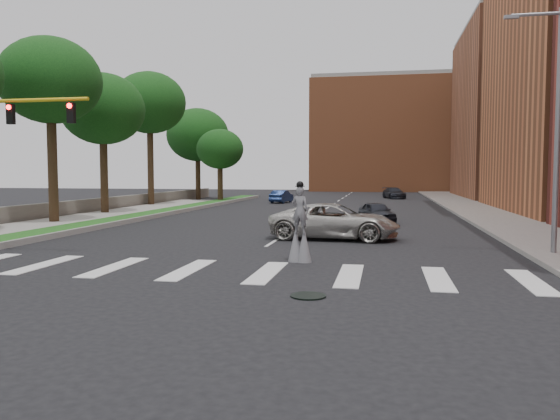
# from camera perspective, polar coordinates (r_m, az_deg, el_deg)

# --- Properties ---
(ground_plane) EXTENTS (160.00, 160.00, 0.00)m
(ground_plane) POSITION_cam_1_polar(r_m,az_deg,el_deg) (16.47, -6.54, -7.00)
(ground_plane) COLOR black
(ground_plane) RESTS_ON ground
(grass_median) EXTENTS (2.00, 60.00, 0.25)m
(grass_median) POSITION_cam_1_polar(r_m,az_deg,el_deg) (39.13, -13.91, -0.53)
(grass_median) COLOR #1A5217
(grass_median) RESTS_ON ground
(median_curb) EXTENTS (0.20, 60.00, 0.28)m
(median_curb) POSITION_cam_1_polar(r_m,az_deg,el_deg) (38.70, -12.49, -0.53)
(median_curb) COLOR gray
(median_curb) RESTS_ON ground
(sidewalk_left) EXTENTS (4.00, 60.00, 0.18)m
(sidewalk_left) POSITION_cam_1_polar(r_m,az_deg,el_deg) (32.09, -26.33, -1.86)
(sidewalk_left) COLOR gray
(sidewalk_left) RESTS_ON ground
(sidewalk_right) EXTENTS (5.00, 90.00, 0.18)m
(sidewalk_right) POSITION_cam_1_polar(r_m,az_deg,el_deg) (41.26, 21.48, -0.51)
(sidewalk_right) COLOR gray
(sidewalk_right) RESTS_ON ground
(stone_wall) EXTENTS (0.50, 56.00, 1.10)m
(stone_wall) POSITION_cam_1_polar(r_m,az_deg,el_deg) (43.41, -19.42, 0.36)
(stone_wall) COLOR #605A52
(stone_wall) RESTS_ON ground
(manhole) EXTENTS (0.90, 0.90, 0.04)m
(manhole) POSITION_cam_1_polar(r_m,az_deg,el_deg) (13.91, 2.97, -8.95)
(manhole) COLOR black
(manhole) RESTS_ON ground
(building_far) EXTENTS (16.00, 22.00, 20.00)m
(building_far) POSITION_cam_1_polar(r_m,az_deg,el_deg) (71.85, 24.91, 9.11)
(building_far) COLOR #A55C3D
(building_far) RESTS_ON ground
(building_backdrop) EXTENTS (26.00, 14.00, 18.00)m
(building_backdrop) POSITION_cam_1_polar(r_m,az_deg,el_deg) (93.62, 11.60, 7.51)
(building_backdrop) COLOR #B9643A
(building_backdrop) RESTS_ON ground
(streetlight) EXTENTS (2.05, 0.20, 9.00)m
(streetlight) POSITION_cam_1_polar(r_m,az_deg,el_deg) (22.34, 26.80, 8.10)
(streetlight) COLOR slate
(streetlight) RESTS_ON ground
(stilt_performer) EXTENTS (0.83, 0.58, 2.82)m
(stilt_performer) POSITION_cam_1_polar(r_m,az_deg,el_deg) (18.99, 2.09, -2.20)
(stilt_performer) COLOR #322214
(stilt_performer) RESTS_ON ground
(suv_crossing) EXTENTS (6.16, 3.12, 1.67)m
(suv_crossing) POSITION_cam_1_polar(r_m,az_deg,el_deg) (25.61, 5.75, -1.17)
(suv_crossing) COLOR #BBB8B0
(suv_crossing) RESTS_ON ground
(car_near) EXTENTS (2.72, 4.04, 1.28)m
(car_near) POSITION_cam_1_polar(r_m,az_deg,el_deg) (34.48, 10.07, -0.22)
(car_near) COLOR black
(car_near) RESTS_ON ground
(car_mid) EXTENTS (1.91, 4.02, 1.27)m
(car_mid) POSITION_cam_1_polar(r_m,az_deg,el_deg) (55.43, 0.16, 1.42)
(car_mid) COLOR navy
(car_mid) RESTS_ON ground
(car_far) EXTENTS (3.04, 4.83, 1.30)m
(car_far) POSITION_cam_1_polar(r_m,az_deg,el_deg) (65.63, 11.82, 1.75)
(car_far) COLOR black
(car_far) RESTS_ON ground
(tree_2) EXTENTS (5.97, 5.97, 11.06)m
(tree_2) POSITION_cam_1_polar(r_m,az_deg,el_deg) (35.70, -22.89, 12.28)
(tree_2) COLOR #322214
(tree_2) RESTS_ON ground
(tree_3) EXTENTS (6.09, 6.09, 10.30)m
(tree_3) POSITION_cam_1_polar(r_m,az_deg,el_deg) (42.30, -18.05, 9.96)
(tree_3) COLOR #322214
(tree_3) RESTS_ON ground
(tree_4) EXTENTS (6.56, 6.56, 12.19)m
(tree_4) POSITION_cam_1_polar(r_m,az_deg,el_deg) (51.73, -13.47, 10.79)
(tree_4) COLOR #322214
(tree_4) RESTS_ON ground
(tree_5) EXTENTS (7.07, 7.07, 10.35)m
(tree_5) POSITION_cam_1_polar(r_m,az_deg,el_deg) (63.29, -8.61, 7.75)
(tree_5) COLOR #322214
(tree_5) RESTS_ON ground
(tree_6) EXTENTS (4.87, 4.87, 7.58)m
(tree_6) POSITION_cam_1_polar(r_m,az_deg,el_deg) (57.25, -6.29, 6.31)
(tree_6) COLOR #322214
(tree_6) RESTS_ON ground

